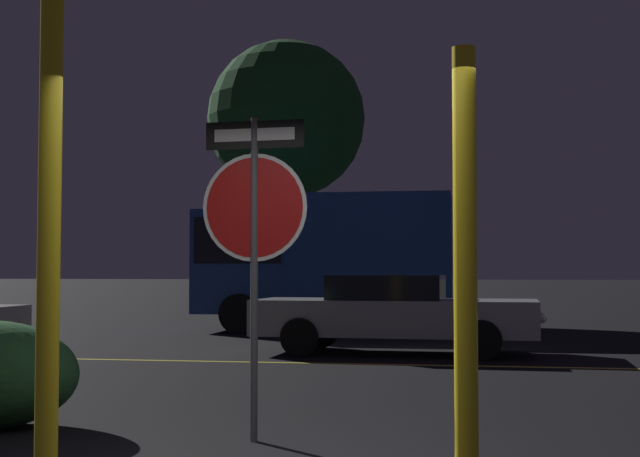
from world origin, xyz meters
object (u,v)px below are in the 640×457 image
Objects in this scene: yellow_pole_left at (49,208)px; delivery_truck at (321,256)px; stop_sign at (254,213)px; passing_car_2 at (394,313)px; tree_0 at (286,120)px; yellow_pole_right at (465,273)px.

yellow_pole_left is 0.61× the size of delivery_truck.
stop_sign reaches higher than passing_car_2.
stop_sign is 0.32× the size of tree_0.
passing_car_2 is 0.83× the size of delivery_truck.
stop_sign is 2.01m from yellow_pole_left.
stop_sign is 0.46× the size of delivery_truck.
stop_sign is 7.61m from passing_car_2.
delivery_truck is (-3.23, 14.29, 0.33)m from yellow_pole_right.
delivery_truck is at bearing -156.07° from passing_car_2.
passing_car_2 is (1.28, 9.34, -1.05)m from yellow_pole_left.
stop_sign is 0.55× the size of passing_car_2.
yellow_pole_left is 2.50m from yellow_pole_right.
delivery_truck is at bearing 102.75° from yellow_pole_right.
yellow_pole_right is at bearing -167.79° from delivery_truck.
yellow_pole_left is at bearing -110.69° from stop_sign.
stop_sign is 0.75× the size of yellow_pole_left.
yellow_pole_left is 0.74× the size of passing_car_2.
stop_sign is 2.36m from yellow_pole_right.
tree_0 reaches higher than yellow_pole_left.
yellow_pole_right is 14.65m from delivery_truck.
passing_car_2 is at bearing -158.87° from delivery_truck.
passing_car_2 is 0.59× the size of tree_0.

